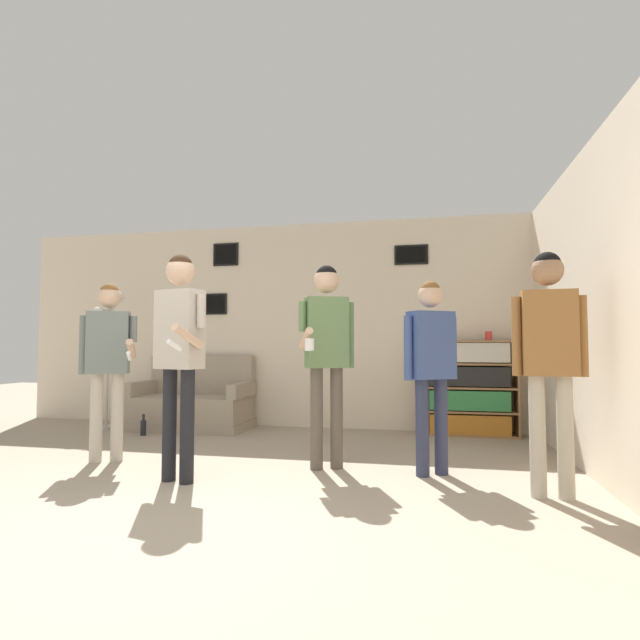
{
  "coord_description": "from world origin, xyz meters",
  "views": [
    {
      "loc": [
        1.59,
        -2.54,
        1.06
      ],
      "look_at": [
        0.64,
        1.94,
        1.3
      ],
      "focal_mm": 28.0,
      "sensor_mm": 36.0,
      "label": 1
    }
  ],
  "objects_px": {
    "floor_lamp": "(108,334)",
    "person_player_foreground_left": "(108,352)",
    "person_spectator_far_right": "(549,345)",
    "bottle_on_floor": "(143,427)",
    "person_player_foreground_center": "(179,339)",
    "person_watcher_holding_cup": "(327,341)",
    "drinking_cup": "(489,336)",
    "couch": "(193,405)",
    "person_spectator_near_bookshelf": "(431,356)",
    "bookshelf": "(468,388)"
  },
  "relations": [
    {
      "from": "floor_lamp",
      "to": "person_player_foreground_left",
      "type": "xyz_separation_m",
      "value": [
        1.16,
        -1.66,
        -0.21
      ]
    },
    {
      "from": "person_spectator_far_right",
      "to": "bottle_on_floor",
      "type": "distance_m",
      "value": 4.58
    },
    {
      "from": "person_player_foreground_left",
      "to": "person_player_foreground_center",
      "type": "xyz_separation_m",
      "value": [
        0.97,
        -0.48,
        0.11
      ]
    },
    {
      "from": "person_player_foreground_center",
      "to": "floor_lamp",
      "type": "bearing_deg",
      "value": 134.88
    },
    {
      "from": "floor_lamp",
      "to": "person_watcher_holding_cup",
      "type": "height_order",
      "value": "person_watcher_holding_cup"
    },
    {
      "from": "person_player_foreground_left",
      "to": "drinking_cup",
      "type": "height_order",
      "value": "person_player_foreground_left"
    },
    {
      "from": "person_watcher_holding_cup",
      "to": "couch",
      "type": "bearing_deg",
      "value": 140.46
    },
    {
      "from": "person_player_foreground_center",
      "to": "drinking_cup",
      "type": "relative_size",
      "value": 16.69
    },
    {
      "from": "person_spectator_far_right",
      "to": "person_player_foreground_left",
      "type": "bearing_deg",
      "value": 175.11
    },
    {
      "from": "person_player_foreground_center",
      "to": "person_spectator_far_right",
      "type": "height_order",
      "value": "person_player_foreground_center"
    },
    {
      "from": "couch",
      "to": "person_player_foreground_left",
      "type": "xyz_separation_m",
      "value": [
        0.09,
        -1.93,
        0.71
      ]
    },
    {
      "from": "floor_lamp",
      "to": "person_spectator_near_bookshelf",
      "type": "bearing_deg",
      "value": -20.34
    },
    {
      "from": "person_watcher_holding_cup",
      "to": "drinking_cup",
      "type": "relative_size",
      "value": 16.51
    },
    {
      "from": "couch",
      "to": "floor_lamp",
      "type": "height_order",
      "value": "floor_lamp"
    },
    {
      "from": "person_player_foreground_center",
      "to": "bookshelf",
      "type": "bearing_deg",
      "value": 47.09
    },
    {
      "from": "bottle_on_floor",
      "to": "bookshelf",
      "type": "bearing_deg",
      "value": 11.94
    },
    {
      "from": "bookshelf",
      "to": "person_spectator_near_bookshelf",
      "type": "height_order",
      "value": "person_spectator_near_bookshelf"
    },
    {
      "from": "person_player_foreground_left",
      "to": "person_player_foreground_center",
      "type": "relative_size",
      "value": 0.92
    },
    {
      "from": "person_watcher_holding_cup",
      "to": "bottle_on_floor",
      "type": "bearing_deg",
      "value": 155.13
    },
    {
      "from": "bookshelf",
      "to": "bottle_on_floor",
      "type": "height_order",
      "value": "bookshelf"
    },
    {
      "from": "person_watcher_holding_cup",
      "to": "bookshelf",
      "type": "bearing_deg",
      "value": 55.23
    },
    {
      "from": "couch",
      "to": "floor_lamp",
      "type": "relative_size",
      "value": 0.85
    },
    {
      "from": "bottle_on_floor",
      "to": "person_player_foreground_center",
      "type": "bearing_deg",
      "value": -52.19
    },
    {
      "from": "person_spectator_near_bookshelf",
      "to": "couch",
      "type": "bearing_deg",
      "value": 149.42
    },
    {
      "from": "couch",
      "to": "person_player_foreground_center",
      "type": "xyz_separation_m",
      "value": [
        1.05,
        -2.4,
        0.82
      ]
    },
    {
      "from": "bookshelf",
      "to": "person_spectator_far_right",
      "type": "xyz_separation_m",
      "value": [
        0.36,
        -2.44,
        0.51
      ]
    },
    {
      "from": "person_spectator_far_right",
      "to": "drinking_cup",
      "type": "bearing_deg",
      "value": 92.83
    },
    {
      "from": "bookshelf",
      "to": "bottle_on_floor",
      "type": "xyz_separation_m",
      "value": [
        -3.8,
        -0.8,
        -0.46
      ]
    },
    {
      "from": "bookshelf",
      "to": "floor_lamp",
      "type": "xyz_separation_m",
      "value": [
        -4.54,
        -0.46,
        0.65
      ]
    },
    {
      "from": "person_spectator_near_bookshelf",
      "to": "bottle_on_floor",
      "type": "relative_size",
      "value": 6.35
    },
    {
      "from": "person_player_foreground_left",
      "to": "person_player_foreground_center",
      "type": "height_order",
      "value": "person_player_foreground_center"
    },
    {
      "from": "bookshelf",
      "to": "drinking_cup",
      "type": "height_order",
      "value": "drinking_cup"
    },
    {
      "from": "bookshelf",
      "to": "couch",
      "type": "bearing_deg",
      "value": -176.82
    },
    {
      "from": "person_player_foreground_center",
      "to": "person_spectator_near_bookshelf",
      "type": "relative_size",
      "value": 1.12
    },
    {
      "from": "person_player_foreground_center",
      "to": "person_spectator_far_right",
      "type": "distance_m",
      "value": 2.78
    },
    {
      "from": "person_spectator_far_right",
      "to": "bottle_on_floor",
      "type": "height_order",
      "value": "person_spectator_far_right"
    },
    {
      "from": "couch",
      "to": "person_spectator_far_right",
      "type": "distance_m",
      "value": 4.5
    },
    {
      "from": "couch",
      "to": "bottle_on_floor",
      "type": "height_order",
      "value": "couch"
    },
    {
      "from": "couch",
      "to": "bottle_on_floor",
      "type": "distance_m",
      "value": 0.73
    },
    {
      "from": "couch",
      "to": "person_player_foreground_center",
      "type": "bearing_deg",
      "value": -66.31
    },
    {
      "from": "couch",
      "to": "person_player_foreground_left",
      "type": "distance_m",
      "value": 2.05
    },
    {
      "from": "person_player_foreground_center",
      "to": "person_spectator_near_bookshelf",
      "type": "distance_m",
      "value": 2.06
    },
    {
      "from": "person_spectator_near_bookshelf",
      "to": "person_spectator_far_right",
      "type": "distance_m",
      "value": 0.94
    },
    {
      "from": "person_player_foreground_left",
      "to": "drinking_cup",
      "type": "distance_m",
      "value": 4.2
    },
    {
      "from": "couch",
      "to": "drinking_cup",
      "type": "bearing_deg",
      "value": 2.98
    },
    {
      "from": "floor_lamp",
      "to": "drinking_cup",
      "type": "relative_size",
      "value": 16.43
    },
    {
      "from": "couch",
      "to": "person_player_foreground_left",
      "type": "height_order",
      "value": "person_player_foreground_left"
    },
    {
      "from": "person_spectator_far_right",
      "to": "person_watcher_holding_cup",
      "type": "bearing_deg",
      "value": 163.8
    },
    {
      "from": "couch",
      "to": "floor_lamp",
      "type": "xyz_separation_m",
      "value": [
        -1.08,
        -0.26,
        0.91
      ]
    },
    {
      "from": "person_spectator_far_right",
      "to": "couch",
      "type": "bearing_deg",
      "value": 149.6
    }
  ]
}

